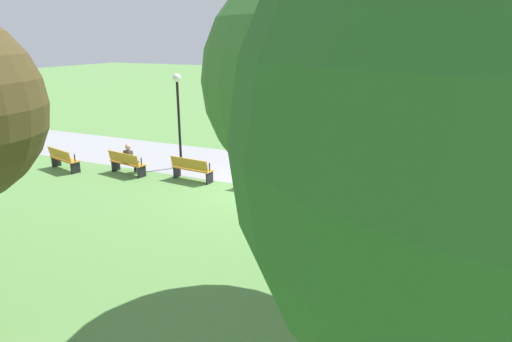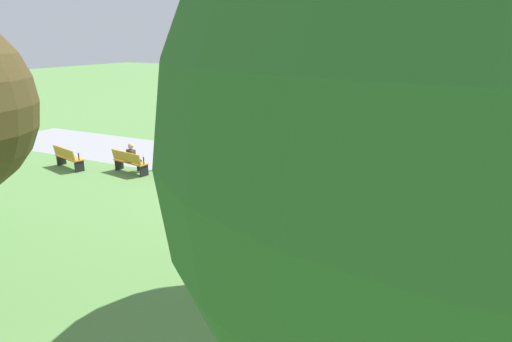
{
  "view_description": "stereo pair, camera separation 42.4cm",
  "coord_description": "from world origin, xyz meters",
  "px_view_note": "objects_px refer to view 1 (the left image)",
  "views": [
    {
      "loc": [
        5.79,
        -13.25,
        5.09
      ],
      "look_at": [
        0.0,
        -0.47,
        0.8
      ],
      "focal_mm": 30.85,
      "sensor_mm": 36.0,
      "label": 1
    },
    {
      "loc": [
        6.17,
        -13.07,
        5.09
      ],
      "look_at": [
        0.0,
        -0.47,
        0.8
      ],
      "focal_mm": 30.85,
      "sensor_mm": 36.0,
      "label": 2
    }
  ],
  "objects_px": {
    "bench_4": "(338,189)",
    "lamp_post": "(178,103)",
    "bench_3": "(261,177)",
    "bench_0": "(63,159)",
    "bench_1": "(127,163)",
    "tree_3": "(319,81)",
    "person_seated": "(131,158)",
    "bench_2": "(192,169)",
    "bench_5": "(428,206)"
  },
  "relations": [
    {
      "from": "bench_0",
      "to": "lamp_post",
      "type": "distance_m",
      "value": 5.1
    },
    {
      "from": "bench_3",
      "to": "bench_5",
      "type": "relative_size",
      "value": 0.97
    },
    {
      "from": "bench_0",
      "to": "bench_2",
      "type": "height_order",
      "value": "same"
    },
    {
      "from": "bench_0",
      "to": "tree_3",
      "type": "height_order",
      "value": "tree_3"
    },
    {
      "from": "bench_2",
      "to": "person_seated",
      "type": "bearing_deg",
      "value": -169.93
    },
    {
      "from": "lamp_post",
      "to": "person_seated",
      "type": "bearing_deg",
      "value": -129.02
    },
    {
      "from": "bench_2",
      "to": "person_seated",
      "type": "xyz_separation_m",
      "value": [
        -2.6,
        -0.23,
        0.17
      ]
    },
    {
      "from": "bench_1",
      "to": "lamp_post",
      "type": "height_order",
      "value": "lamp_post"
    },
    {
      "from": "tree_3",
      "to": "lamp_post",
      "type": "relative_size",
      "value": 1.7
    },
    {
      "from": "bench_1",
      "to": "tree_3",
      "type": "height_order",
      "value": "tree_3"
    },
    {
      "from": "bench_2",
      "to": "bench_3",
      "type": "distance_m",
      "value": 2.73
    },
    {
      "from": "bench_4",
      "to": "person_seated",
      "type": "relative_size",
      "value": 1.37
    },
    {
      "from": "lamp_post",
      "to": "bench_3",
      "type": "bearing_deg",
      "value": -16.41
    },
    {
      "from": "bench_1",
      "to": "bench_3",
      "type": "relative_size",
      "value": 1.04
    },
    {
      "from": "bench_1",
      "to": "bench_4",
      "type": "bearing_deg",
      "value": 12.5
    },
    {
      "from": "bench_4",
      "to": "lamp_post",
      "type": "xyz_separation_m",
      "value": [
        -6.79,
        1.32,
        2.16
      ]
    },
    {
      "from": "bench_2",
      "to": "lamp_post",
      "type": "height_order",
      "value": "lamp_post"
    },
    {
      "from": "bench_5",
      "to": "bench_4",
      "type": "bearing_deg",
      "value": 162.52
    },
    {
      "from": "bench_1",
      "to": "tree_3",
      "type": "xyz_separation_m",
      "value": [
        9.11,
        -5.5,
        3.92
      ]
    },
    {
      "from": "bench_1",
      "to": "bench_3",
      "type": "xyz_separation_m",
      "value": [
        5.43,
        0.47,
        0.0
      ]
    },
    {
      "from": "lamp_post",
      "to": "bench_1",
      "type": "bearing_deg",
      "value": -129.16
    },
    {
      "from": "bench_2",
      "to": "bench_3",
      "type": "relative_size",
      "value": 1.02
    },
    {
      "from": "bench_1",
      "to": "bench_4",
      "type": "relative_size",
      "value": 1.01
    },
    {
      "from": "bench_4",
      "to": "bench_5",
      "type": "bearing_deg",
      "value": -12.48
    },
    {
      "from": "bench_4",
      "to": "lamp_post",
      "type": "relative_size",
      "value": 0.44
    },
    {
      "from": "bench_1",
      "to": "bench_2",
      "type": "relative_size",
      "value": 1.01
    },
    {
      "from": "bench_0",
      "to": "bench_3",
      "type": "distance_m",
      "value": 8.16
    },
    {
      "from": "bench_4",
      "to": "lamp_post",
      "type": "height_order",
      "value": "lamp_post"
    },
    {
      "from": "bench_5",
      "to": "person_seated",
      "type": "height_order",
      "value": "person_seated"
    },
    {
      "from": "bench_3",
      "to": "bench_4",
      "type": "xyz_separation_m",
      "value": [
        2.72,
        -0.12,
        0.0
      ]
    },
    {
      "from": "bench_0",
      "to": "bench_1",
      "type": "xyz_separation_m",
      "value": [
        2.66,
        0.59,
        0.0
      ]
    },
    {
      "from": "bench_3",
      "to": "lamp_post",
      "type": "xyz_separation_m",
      "value": [
        -4.07,
        1.2,
        2.16
      ]
    },
    {
      "from": "bench_0",
      "to": "bench_4",
      "type": "xyz_separation_m",
      "value": [
        10.82,
        0.94,
        0.0
      ]
    },
    {
      "from": "bench_2",
      "to": "lamp_post",
      "type": "relative_size",
      "value": 0.44
    },
    {
      "from": "bench_2",
      "to": "bench_4",
      "type": "height_order",
      "value": "same"
    },
    {
      "from": "bench_0",
      "to": "bench_3",
      "type": "bearing_deg",
      "value": 22.48
    },
    {
      "from": "bench_2",
      "to": "tree_3",
      "type": "relative_size",
      "value": 0.26
    },
    {
      "from": "bench_3",
      "to": "bench_4",
      "type": "relative_size",
      "value": 0.98
    },
    {
      "from": "bench_2",
      "to": "tree_3",
      "type": "bearing_deg",
      "value": -37.41
    },
    {
      "from": "bench_4",
      "to": "bench_2",
      "type": "bearing_deg",
      "value": 175.0
    },
    {
      "from": "bench_4",
      "to": "person_seated",
      "type": "distance_m",
      "value": 8.05
    },
    {
      "from": "bench_5",
      "to": "tree_3",
      "type": "bearing_deg",
      "value": -117.64
    },
    {
      "from": "bench_1",
      "to": "person_seated",
      "type": "xyz_separation_m",
      "value": [
        0.11,
        0.12,
        0.17
      ]
    },
    {
      "from": "bench_3",
      "to": "tree_3",
      "type": "xyz_separation_m",
      "value": [
        3.68,
        -5.97,
        3.92
      ]
    },
    {
      "from": "tree_3",
      "to": "bench_2",
      "type": "bearing_deg",
      "value": 137.59
    },
    {
      "from": "bench_3",
      "to": "tree_3",
      "type": "height_order",
      "value": "tree_3"
    },
    {
      "from": "bench_2",
      "to": "person_seated",
      "type": "relative_size",
      "value": 1.37
    },
    {
      "from": "person_seated",
      "to": "lamp_post",
      "type": "xyz_separation_m",
      "value": [
        1.25,
        1.55,
        2.0
      ]
    },
    {
      "from": "bench_1",
      "to": "person_seated",
      "type": "relative_size",
      "value": 1.39
    },
    {
      "from": "bench_0",
      "to": "bench_1",
      "type": "height_order",
      "value": "same"
    }
  ]
}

